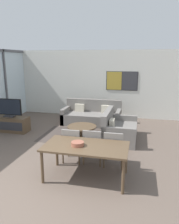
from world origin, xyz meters
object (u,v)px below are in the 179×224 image
object	(u,v)px
fruit_bowl	(78,143)
tv_console	(10,124)
television	(9,108)
dining_chair_centre	(93,144)
dining_table	(86,149)
dining_chair_left	(72,142)
sofa_main	(92,116)
coffee_table	(82,128)
sofa_side	(118,130)
dining_chair_right	(114,146)

from	to	relation	value
fruit_bowl	tv_console	bearing A→B (deg)	142.42
television	dining_chair_centre	world-z (taller)	television
television	dining_chair_centre	xyz separation A→B (m)	(3.29, -1.69, -0.31)
dining_table	fruit_bowl	bearing A→B (deg)	-164.18
dining_table	dining_chair_left	distance (m)	0.81
tv_console	dining_chair_left	size ratio (longest dim) A/B	1.51
television	sofa_main	bearing A→B (deg)	31.25
tv_console	coffee_table	xyz separation A→B (m)	(2.54, 0.08, 0.00)
dining_table	fruit_bowl	xyz separation A→B (m)	(-0.16, -0.05, 0.12)
sofa_main	sofa_side	world-z (taller)	same
sofa_main	dining_chair_centre	distance (m)	3.33
sofa_side	dining_table	distance (m)	2.49
television	dining_chair_left	bearing A→B (deg)	-31.79
television	sofa_main	distance (m)	3.02
dining_chair_centre	sofa_main	bearing A→B (deg)	103.16
tv_console	sofa_side	size ratio (longest dim) A/B	0.83
tv_console	dining_table	size ratio (longest dim) A/B	0.75
coffee_table	dining_chair_left	world-z (taller)	dining_chair_left
coffee_table	sofa_main	bearing A→B (deg)	90.00
dining_chair_centre	fruit_bowl	size ratio (longest dim) A/B	3.26
sofa_side	television	bearing A→B (deg)	91.05
sofa_side	coffee_table	bearing A→B (deg)	89.57
sofa_side	coffee_table	xyz separation A→B (m)	(-1.14, 0.01, -0.02)
dining_chair_left	fruit_bowl	world-z (taller)	dining_chair_left
dining_chair_centre	fruit_bowl	distance (m)	0.78
tv_console	television	bearing A→B (deg)	90.00
dining_table	dining_chair_centre	size ratio (longest dim) A/B	2.01
dining_chair_left	dining_chair_right	bearing A→B (deg)	0.70
dining_chair_left	dining_chair_centre	distance (m)	0.49
dining_chair_right	dining_chair_left	bearing A→B (deg)	-179.30
coffee_table	dining_chair_right	xyz separation A→B (m)	(1.25, -1.80, 0.24)
tv_console	dining_chair_right	xyz separation A→B (m)	(3.79, -1.72, 0.25)
dining_chair_left	coffee_table	bearing A→B (deg)	98.31
television	dining_chair_right	world-z (taller)	television
tv_console	coffee_table	distance (m)	2.54
dining_chair_left	dining_chair_centre	world-z (taller)	same
coffee_table	fruit_bowl	distance (m)	2.61
dining_chair_centre	fruit_bowl	bearing A→B (deg)	-102.67
television	fruit_bowl	xyz separation A→B (m)	(3.13, -2.41, -0.05)
sofa_side	dining_chair_left	xyz separation A→B (m)	(-0.88, -1.81, 0.22)
coffee_table	television	bearing A→B (deg)	-178.29
sofa_main	dining_chair_right	xyz separation A→B (m)	(1.25, -3.27, 0.22)
fruit_bowl	dining_chair_centre	bearing A→B (deg)	77.33
sofa_main	dining_chair_left	distance (m)	3.30
fruit_bowl	coffee_table	bearing A→B (deg)	103.45
sofa_side	dining_chair_centre	world-z (taller)	sofa_side
dining_chair_centre	tv_console	bearing A→B (deg)	152.80
coffee_table	sofa_side	bearing A→B (deg)	-0.43
tv_console	dining_chair_centre	xyz separation A→B (m)	(3.29, -1.69, 0.25)
sofa_main	dining_table	xyz separation A→B (m)	(0.76, -3.91, 0.37)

